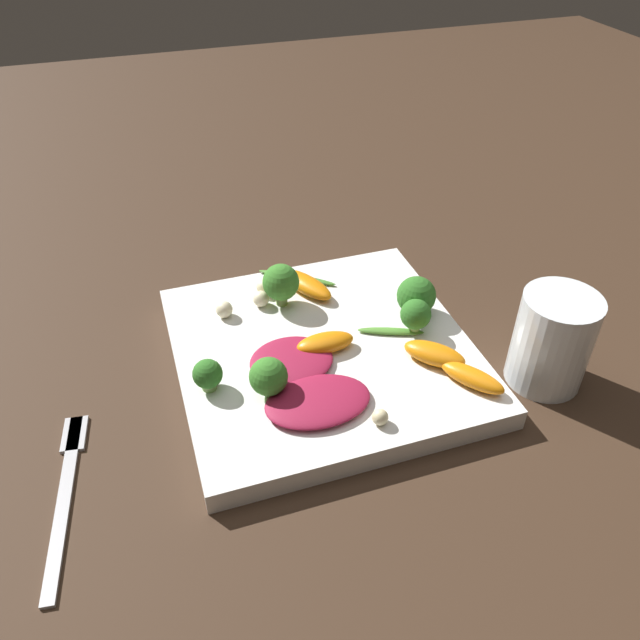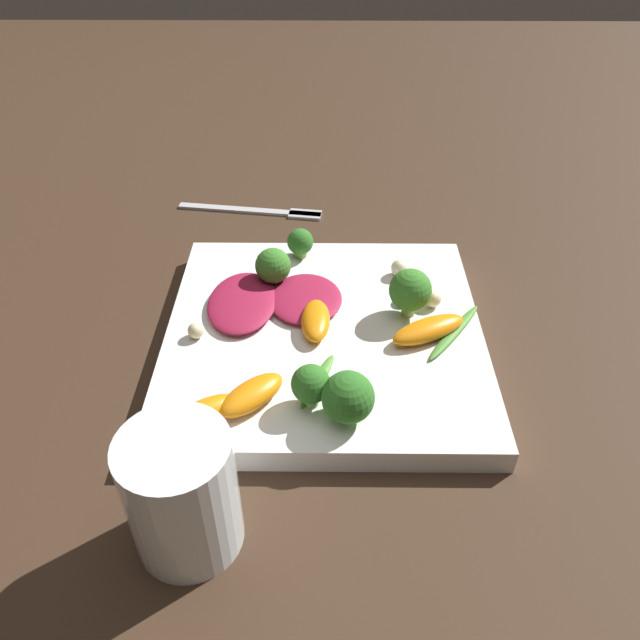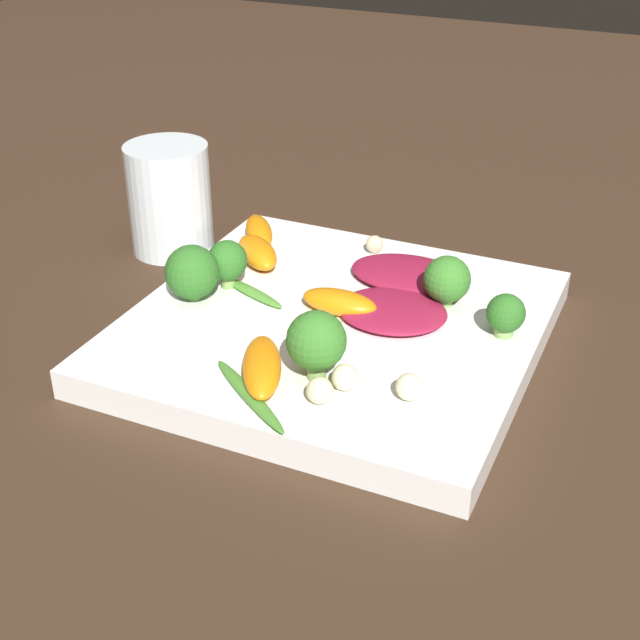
% 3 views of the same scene
% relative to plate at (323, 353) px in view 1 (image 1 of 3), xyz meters
% --- Properties ---
extents(ground_plane, '(2.40, 2.40, 0.00)m').
position_rel_plate_xyz_m(ground_plane, '(0.00, 0.00, -0.01)').
color(ground_plane, '#382619').
extents(plate, '(0.29, 0.29, 0.02)m').
position_rel_plate_xyz_m(plate, '(0.00, 0.00, 0.00)').
color(plate, white).
rests_on(plate, ground_plane).
extents(drinking_glass, '(0.07, 0.07, 0.10)m').
position_rel_plate_xyz_m(drinking_glass, '(-0.20, 0.09, 0.04)').
color(drinking_glass, white).
rests_on(drinking_glass, ground_plane).
extents(fork, '(0.04, 0.19, 0.01)m').
position_rel_plate_xyz_m(fork, '(0.26, 0.08, -0.01)').
color(fork, '#B2B2B7').
rests_on(fork, ground_plane).
extents(radicchio_leaf_0, '(0.10, 0.07, 0.01)m').
position_rel_plate_xyz_m(radicchio_leaf_0, '(0.03, 0.08, 0.02)').
color(radicchio_leaf_0, maroon).
rests_on(radicchio_leaf_0, plate).
extents(radicchio_leaf_1, '(0.09, 0.07, 0.01)m').
position_rel_plate_xyz_m(radicchio_leaf_1, '(0.04, 0.02, 0.02)').
color(radicchio_leaf_1, maroon).
rests_on(radicchio_leaf_1, plate).
extents(orange_segment_0, '(0.06, 0.07, 0.02)m').
position_rel_plate_xyz_m(orange_segment_0, '(-0.12, 0.10, 0.02)').
color(orange_segment_0, orange).
rests_on(orange_segment_0, plate).
extents(orange_segment_1, '(0.06, 0.03, 0.02)m').
position_rel_plate_xyz_m(orange_segment_1, '(0.00, 0.01, 0.02)').
color(orange_segment_1, orange).
rests_on(orange_segment_1, plate).
extents(orange_segment_2, '(0.06, 0.08, 0.02)m').
position_rel_plate_xyz_m(orange_segment_2, '(-0.01, -0.10, 0.02)').
color(orange_segment_2, orange).
rests_on(orange_segment_2, plate).
extents(orange_segment_3, '(0.06, 0.06, 0.02)m').
position_rel_plate_xyz_m(orange_segment_3, '(-0.10, 0.06, 0.02)').
color(orange_segment_3, orange).
rests_on(orange_segment_3, plate).
extents(broccoli_floret_0, '(0.04, 0.04, 0.04)m').
position_rel_plate_xyz_m(broccoli_floret_0, '(-0.11, -0.02, 0.03)').
color(broccoli_floret_0, '#84AD5B').
rests_on(broccoli_floret_0, plate).
extents(broccoli_floret_1, '(0.03, 0.03, 0.03)m').
position_rel_plate_xyz_m(broccoli_floret_1, '(0.12, 0.03, 0.03)').
color(broccoli_floret_1, '#84AD5B').
rests_on(broccoli_floret_1, plate).
extents(broccoli_floret_2, '(0.04, 0.04, 0.04)m').
position_rel_plate_xyz_m(broccoli_floret_2, '(0.07, 0.05, 0.03)').
color(broccoli_floret_2, '#84AD5B').
rests_on(broccoli_floret_2, plate).
extents(broccoli_floret_3, '(0.03, 0.03, 0.04)m').
position_rel_plate_xyz_m(broccoli_floret_3, '(-0.10, 0.01, 0.03)').
color(broccoli_floret_3, '#7A9E51').
rests_on(broccoli_floret_3, plate).
extents(broccoli_floret_4, '(0.04, 0.04, 0.05)m').
position_rel_plate_xyz_m(broccoli_floret_4, '(0.02, -0.08, 0.04)').
color(broccoli_floret_4, '#7A9E51').
rests_on(broccoli_floret_4, plate).
extents(arugula_sprig_0, '(0.08, 0.06, 0.01)m').
position_rel_plate_xyz_m(arugula_sprig_0, '(-0.01, -0.12, 0.01)').
color(arugula_sprig_0, '#47842D').
rests_on(arugula_sprig_0, plate).
extents(arugula_sprig_1, '(0.07, 0.04, 0.01)m').
position_rel_plate_xyz_m(arugula_sprig_1, '(-0.07, 0.01, 0.01)').
color(arugula_sprig_1, '#518E33').
rests_on(arugula_sprig_1, plate).
extents(macadamia_nut_0, '(0.02, 0.02, 0.02)m').
position_rel_plate_xyz_m(macadamia_nut_0, '(-0.01, 0.12, 0.02)').
color(macadamia_nut_0, beige).
rests_on(macadamia_nut_0, plate).
extents(macadamia_nut_1, '(0.02, 0.02, 0.02)m').
position_rel_plate_xyz_m(macadamia_nut_1, '(0.09, -0.08, 0.02)').
color(macadamia_nut_1, beige).
rests_on(macadamia_nut_1, plate).
extents(macadamia_nut_2, '(0.02, 0.02, 0.02)m').
position_rel_plate_xyz_m(macadamia_nut_2, '(0.03, -0.10, 0.02)').
color(macadamia_nut_2, beige).
rests_on(macadamia_nut_2, plate).
extents(macadamia_nut_3, '(0.02, 0.02, 0.02)m').
position_rel_plate_xyz_m(macadamia_nut_3, '(0.04, -0.08, 0.02)').
color(macadamia_nut_3, beige).
rests_on(macadamia_nut_3, plate).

